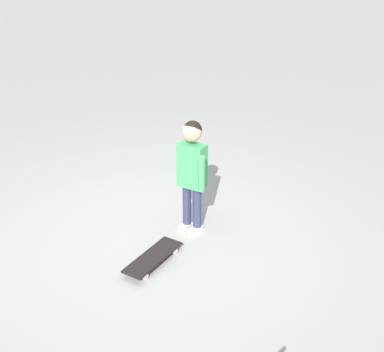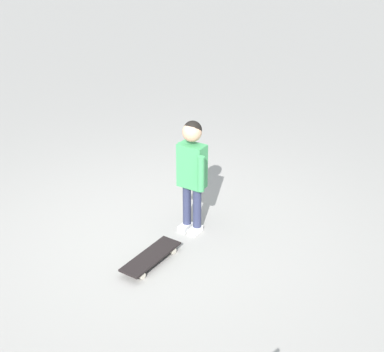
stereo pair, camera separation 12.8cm
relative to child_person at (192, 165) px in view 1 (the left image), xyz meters
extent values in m
plane|color=gray|center=(-0.33, -0.04, -0.66)|extent=(50.00, 50.00, 0.00)
cylinder|color=#2D3351|center=(0.03, -0.04, -0.42)|extent=(0.08, 0.08, 0.42)
cube|color=white|center=(0.01, -0.06, -0.63)|extent=(0.17, 0.15, 0.05)
cylinder|color=#2D3351|center=(-0.03, 0.05, -0.42)|extent=(0.08, 0.08, 0.42)
cube|color=white|center=(-0.06, 0.03, -0.63)|extent=(0.17, 0.15, 0.05)
cube|color=#3F9959|center=(0.00, 0.00, -0.01)|extent=(0.25, 0.28, 0.40)
cylinder|color=#3F9959|center=(0.01, -0.18, -0.01)|extent=(0.06, 0.06, 0.32)
cylinder|color=#3F9959|center=(-0.04, 0.16, -0.01)|extent=(0.06, 0.06, 0.32)
sphere|color=tan|center=(0.00, 0.00, 0.31)|extent=(0.17, 0.17, 0.17)
sphere|color=black|center=(0.01, 0.01, 0.32)|extent=(0.16, 0.16, 0.16)
cube|color=black|center=(-0.51, -0.37, -0.59)|extent=(0.61, 0.50, 0.02)
cube|color=#B7B7BC|center=(-0.69, -0.49, -0.61)|extent=(0.09, 0.11, 0.02)
cube|color=#B7B7BC|center=(-0.34, -0.25, -0.61)|extent=(0.09, 0.11, 0.02)
cylinder|color=beige|center=(-0.65, -0.55, -0.63)|extent=(0.06, 0.06, 0.06)
cylinder|color=beige|center=(-0.73, -0.43, -0.63)|extent=(0.06, 0.06, 0.06)
cylinder|color=beige|center=(-0.30, -0.31, -0.63)|extent=(0.06, 0.06, 0.06)
cylinder|color=beige|center=(-0.38, -0.19, -0.63)|extent=(0.06, 0.06, 0.06)
camera|label=1|loc=(-1.67, -3.84, 1.91)|focal=49.34mm
camera|label=2|loc=(-1.55, -3.89, 1.91)|focal=49.34mm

